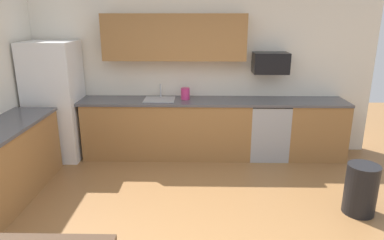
{
  "coord_description": "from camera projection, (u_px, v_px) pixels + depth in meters",
  "views": [
    {
      "loc": [
        0.08,
        -3.05,
        2.22
      ],
      "look_at": [
        0.0,
        1.0,
        1.0
      ],
      "focal_mm": 32.52,
      "sensor_mm": 36.0,
      "label": 1
    }
  ],
  "objects": [
    {
      "name": "oven_range",
      "position": [
        267.0,
        129.0,
        5.61
      ],
      "size": [
        0.6,
        0.6,
        0.91
      ],
      "color": "#999BA0",
      "rests_on": "ground"
    },
    {
      "name": "upper_cabinets_back",
      "position": [
        174.0,
        37.0,
        5.34
      ],
      "size": [
        2.2,
        0.34,
        0.7
      ],
      "primitive_type": "cube",
      "color": "olive"
    },
    {
      "name": "countertop_back",
      "position": [
        194.0,
        101.0,
        5.5
      ],
      "size": [
        4.8,
        0.64,
        0.04
      ],
      "primitive_type": "cube",
      "color": "#4C4C51",
      "rests_on": "cabinet_run_back"
    },
    {
      "name": "trash_bin",
      "position": [
        361.0,
        189.0,
        4.0
      ],
      "size": [
        0.36,
        0.36,
        0.6
      ],
      "primitive_type": "cylinder",
      "color": "black",
      "rests_on": "ground"
    },
    {
      "name": "microwave",
      "position": [
        270.0,
        63.0,
        5.4
      ],
      "size": [
        0.54,
        0.36,
        0.32
      ],
      "primitive_type": "cube",
      "color": "black"
    },
    {
      "name": "sink_faucet",
      "position": [
        161.0,
        91.0,
        5.64
      ],
      "size": [
        0.02,
        0.02,
        0.24
      ],
      "primitive_type": "cylinder",
      "color": "#B2B5BA",
      "rests_on": "countertop_back"
    },
    {
      "name": "cabinet_run_back",
      "position": [
        167.0,
        129.0,
        5.64
      ],
      "size": [
        2.64,
        0.6,
        0.9
      ],
      "primitive_type": "cube",
      "color": "olive",
      "rests_on": "ground"
    },
    {
      "name": "cabinet_run_back_right",
      "position": [
        314.0,
        130.0,
        5.59
      ],
      "size": [
        0.91,
        0.6,
        0.9
      ],
      "primitive_type": "cube",
      "color": "olive",
      "rests_on": "ground"
    },
    {
      "name": "kettle",
      "position": [
        185.0,
        94.0,
        5.52
      ],
      "size": [
        0.14,
        0.14,
        0.2
      ],
      "primitive_type": "cylinder",
      "color": "#CC3372",
      "rests_on": "countertop_back"
    },
    {
      "name": "cabinet_run_left",
      "position": [
        4.0,
        167.0,
        4.24
      ],
      "size": [
        0.6,
        2.0,
        0.9
      ],
      "primitive_type": "cube",
      "color": "olive",
      "rests_on": "ground"
    },
    {
      "name": "sink_basin",
      "position": [
        160.0,
        103.0,
        5.52
      ],
      "size": [
        0.48,
        0.4,
        0.14
      ],
      "primitive_type": "cube",
      "color": "#A5A8AD",
      "rests_on": "countertop_back"
    },
    {
      "name": "wall_back",
      "position": [
        194.0,
        71.0,
        5.71
      ],
      "size": [
        5.8,
        0.1,
        2.7
      ],
      "primitive_type": "cube",
      "color": "silver",
      "rests_on": "ground"
    },
    {
      "name": "refrigerator",
      "position": [
        55.0,
        101.0,
        5.46
      ],
      "size": [
        0.76,
        0.7,
        1.85
      ],
      "primitive_type": "cube",
      "color": "white",
      "rests_on": "ground"
    }
  ]
}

